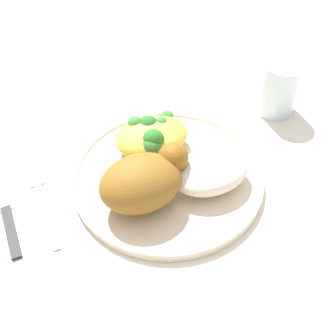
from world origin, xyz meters
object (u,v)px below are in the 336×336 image
object	(u,v)px
fork	(42,200)
knife	(6,210)
water_glass	(279,88)
roasted_chicken	(144,181)
rice_pile	(210,171)
mac_cheese_with_broccoli	(154,134)
plate	(168,177)

from	to	relation	value
fork	knife	world-z (taller)	knife
fork	water_glass	distance (m)	0.38
roasted_chicken	water_glass	xyz separation A→B (m)	(0.26, 0.09, -0.01)
roasted_chicken	rice_pile	world-z (taller)	roasted_chicken
mac_cheese_with_broccoli	fork	bearing A→B (deg)	-172.74
plate	water_glass	size ratio (longest dim) A/B	3.07
mac_cheese_with_broccoli	roasted_chicken	bearing A→B (deg)	-120.23
rice_pile	roasted_chicken	bearing A→B (deg)	174.32
plate	roasted_chicken	xyz separation A→B (m)	(-0.04, -0.03, 0.04)
mac_cheese_with_broccoli	fork	distance (m)	0.17
rice_pile	water_glass	distance (m)	0.20
mac_cheese_with_broccoli	knife	distance (m)	0.21
plate	rice_pile	size ratio (longest dim) A/B	2.48
fork	plate	bearing A→B (deg)	-11.61
roasted_chicken	knife	distance (m)	0.18
rice_pile	water_glass	size ratio (longest dim) A/B	1.24
roasted_chicken	rice_pile	size ratio (longest dim) A/B	1.10
knife	water_glass	distance (m)	0.42
plate	knife	bearing A→B (deg)	170.51
knife	water_glass	xyz separation A→B (m)	(0.42, 0.03, 0.04)
mac_cheese_with_broccoli	water_glass	xyz separation A→B (m)	(0.21, 0.01, 0.00)
plate	mac_cheese_with_broccoli	size ratio (longest dim) A/B	2.50
plate	mac_cheese_with_broccoli	bearing A→B (deg)	86.52
mac_cheese_with_broccoli	water_glass	distance (m)	0.21
knife	rice_pile	bearing A→B (deg)	-15.56
mac_cheese_with_broccoli	knife	size ratio (longest dim) A/B	0.53
plate	fork	bearing A→B (deg)	168.39
mac_cheese_with_broccoli	fork	xyz separation A→B (m)	(-0.16, -0.02, -0.03)
rice_pile	fork	bearing A→B (deg)	161.58
plate	knife	xyz separation A→B (m)	(-0.21, 0.03, -0.00)
roasted_chicken	water_glass	bearing A→B (deg)	20.15
rice_pile	plate	bearing A→B (deg)	140.74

